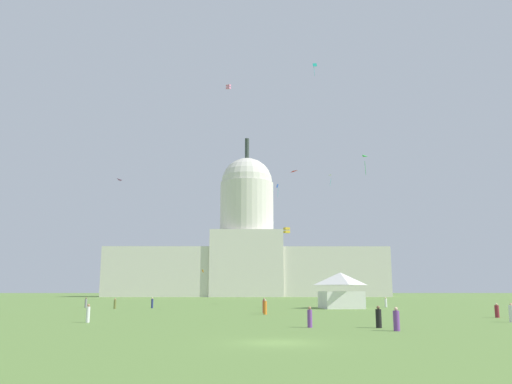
{
  "coord_description": "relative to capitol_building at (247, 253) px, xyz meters",
  "views": [
    {
      "loc": [
        -1.51,
        -29.49,
        2.91
      ],
      "look_at": [
        -0.32,
        99.45,
        27.37
      ],
      "focal_mm": 36.11,
      "sensor_mm": 36.0,
      "label": 1
    }
  ],
  "objects": [
    {
      "name": "event_tent",
      "position": [
        15.91,
        -132.08,
        -14.92
      ],
      "size": [
        6.71,
        7.65,
        5.53
      ],
      "rotation": [
        0.0,
        0.0,
        0.08
      ],
      "color": "white",
      "rests_on": "ground_plane"
    },
    {
      "name": "person_olive_back_center",
      "position": [
        -18.95,
        -133.26,
        -16.97
      ],
      "size": [
        0.51,
        0.51,
        1.56
      ],
      "rotation": [
        0.0,
        0.0,
        3.68
      ],
      "color": "olive",
      "rests_on": "ground_plane"
    },
    {
      "name": "person_purple_lawn_far_right",
      "position": [
        12.26,
        -176.27,
        -16.94
      ],
      "size": [
        0.59,
        0.59,
        1.67
      ],
      "rotation": [
        0.0,
        0.0,
        1.14
      ],
      "color": "#703D93",
      "rests_on": "ground_plane"
    },
    {
      "name": "kite_green_mid",
      "position": [
        23.43,
        -117.98,
        9.8
      ],
      "size": [
        1.36,
        1.27,
        3.45
      ],
      "rotation": [
        0.0,
        0.0,
        3.83
      ],
      "color": "green"
    },
    {
      "name": "person_purple_near_tree_east",
      "position": [
        6.46,
        -172.81,
        -16.96
      ],
      "size": [
        0.43,
        0.43,
        1.6
      ],
      "rotation": [
        0.0,
        0.0,
        4.56
      ],
      "color": "#703D93",
      "rests_on": "ground_plane"
    },
    {
      "name": "person_black_aisle_center",
      "position": [
        11.73,
        -173.23,
        -16.94
      ],
      "size": [
        0.48,
        0.48,
        1.66
      ],
      "rotation": [
        0.0,
        0.0,
        4.64
      ],
      "color": "black",
      "rests_on": "ground_plane"
    },
    {
      "name": "person_white_edge_east",
      "position": [
        24.36,
        -126.46,
        -16.95
      ],
      "size": [
        0.55,
        0.55,
        1.63
      ],
      "rotation": [
        0.0,
        0.0,
        5.45
      ],
      "color": "silver",
      "rests_on": "ground_plane"
    },
    {
      "name": "kite_orange_low",
      "position": [
        -15.51,
        -26.75,
        -8.27
      ],
      "size": [
        0.62,
        0.8,
        1.08
      ],
      "rotation": [
        0.0,
        0.0,
        4.81
      ],
      "color": "orange"
    },
    {
      "name": "person_maroon_deep_crowd",
      "position": [
        27.71,
        -158.77,
        -17.03
      ],
      "size": [
        0.56,
        0.56,
        1.48
      ],
      "rotation": [
        0.0,
        0.0,
        2.76
      ],
      "color": "maroon",
      "rests_on": "ground_plane"
    },
    {
      "name": "person_orange_mid_left",
      "position": [
        3.55,
        -151.7,
        -16.9
      ],
      "size": [
        0.59,
        0.59,
        1.75
      ],
      "rotation": [
        0.0,
        0.0,
        2.44
      ],
      "color": "orange",
      "rests_on": "ground_plane"
    },
    {
      "name": "person_white_near_tree_west",
      "position": [
        25.37,
        -166.56,
        -16.92
      ],
      "size": [
        0.54,
        0.54,
        1.7
      ],
      "rotation": [
        0.0,
        0.0,
        1.77
      ],
      "color": "silver",
      "rests_on": "ground_plane"
    },
    {
      "name": "kite_pink_high",
      "position": [
        -4.13,
        -87.35,
        37.11
      ],
      "size": [
        1.37,
        1.41,
        1.43
      ],
      "rotation": [
        0.0,
        0.0,
        5.89
      ],
      "color": "pink"
    },
    {
      "name": "kite_red_mid",
      "position": [
        8.5,
        -142.51,
        1.49
      ],
      "size": [
        1.31,
        1.45,
        0.35
      ],
      "rotation": [
        0.0,
        0.0,
        2.11
      ],
      "color": "red"
    },
    {
      "name": "kite_gold_low",
      "position": [
        8.99,
        -111.46,
        -3.15
      ],
      "size": [
        1.34,
        1.34,
        1.14
      ],
      "rotation": [
        0.0,
        0.0,
        0.39
      ],
      "color": "gold"
    },
    {
      "name": "person_grey_back_left",
      "position": [
        -24.76,
        -128.89,
        -16.93
      ],
      "size": [
        0.39,
        0.39,
        1.66
      ],
      "rotation": [
        0.0,
        0.0,
        0.07
      ],
      "color": "gray",
      "rests_on": "ground_plane"
    },
    {
      "name": "kite_blue_high",
      "position": [
        10.34,
        -51.41,
        17.49
      ],
      "size": [
        0.79,
        0.71,
        4.23
      ],
      "rotation": [
        0.0,
        0.0,
        3.15
      ],
      "color": "blue"
    },
    {
      "name": "kite_white_mid",
      "position": [
        24.14,
        -75.37,
        15.73
      ],
      "size": [
        1.19,
        1.34,
        2.68
      ],
      "rotation": [
        0.0,
        0.0,
        1.86
      ],
      "color": "white"
    },
    {
      "name": "kite_turquoise_high",
      "position": [
        17.81,
        -92.76,
        40.52
      ],
      "size": [
        1.13,
        0.28,
        3.46
      ],
      "rotation": [
        0.0,
        0.0,
        2.47
      ],
      "color": "teal"
    },
    {
      "name": "capitol_building",
      "position": [
        0.0,
        0.0,
        0.0
      ],
      "size": [
        113.42,
        25.64,
        66.94
      ],
      "color": "beige",
      "rests_on": "ground_plane"
    },
    {
      "name": "person_white_back_right",
      "position": [
        -12.68,
        -166.58,
        -16.92
      ],
      "size": [
        0.43,
        0.43,
        1.63
      ],
      "rotation": [
        0.0,
        0.0,
        0.43
      ],
      "color": "silver",
      "rests_on": "ground_plane"
    },
    {
      "name": "person_red_front_left",
      "position": [
        3.54,
        -147.7,
        -16.87
      ],
      "size": [
        0.45,
        0.45,
        1.79
      ],
      "rotation": [
        0.0,
        0.0,
        3.03
      ],
      "color": "red",
      "rests_on": "ground_plane"
    },
    {
      "name": "ground_plane",
      "position": [
        3.41,
        -184.37,
        -17.69
      ],
      "size": [
        800.0,
        800.0,
        0.0
      ],
      "primitive_type": "plane",
      "color": "olive"
    },
    {
      "name": "person_navy_mid_center",
      "position": [
        -13.69,
        -130.95,
        -16.91
      ],
      "size": [
        0.38,
        0.38,
        1.67
      ],
      "rotation": [
        0.0,
        0.0,
        1.74
      ],
      "color": "navy",
      "rests_on": "ground_plane"
    },
    {
      "name": "person_grey_mid_right",
      "position": [
        4.04,
        -127.96,
        -16.98
      ],
      "size": [
        0.47,
        0.47,
        1.57
      ],
      "rotation": [
        0.0,
        0.0,
        4.82
      ],
      "color": "gray",
      "rests_on": "ground_plane"
    },
    {
      "name": "kite_violet_mid",
      "position": [
        -16.88,
        -140.48,
        0.55
      ],
      "size": [
        0.66,
        1.45,
        0.17
      ],
      "rotation": [
        0.0,
        0.0,
        1.55
      ],
      "color": "purple"
    }
  ]
}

